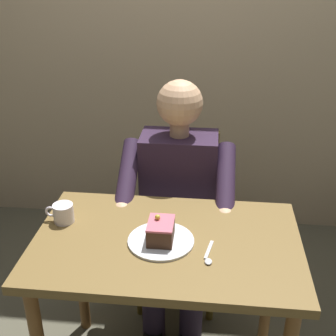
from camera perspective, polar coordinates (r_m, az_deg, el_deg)
dining_table at (r=1.75m, az=-0.16°, el=-11.99°), size 1.00×0.63×0.74m
chair at (r=2.35m, az=1.54°, el=-5.42°), size 0.42×0.42×0.89m
seated_person at (r=2.13m, az=1.19°, el=-4.56°), size 0.53×0.58×1.21m
dessert_plate at (r=1.67m, az=-0.92°, el=-9.34°), size 0.25×0.25×0.01m
cake_slice at (r=1.64m, az=-0.93°, el=-8.08°), size 0.09×0.12×0.10m
coffee_cup at (r=1.82m, az=-13.35°, el=-5.61°), size 0.12×0.08×0.08m
dessert_spoon at (r=1.60m, az=5.24°, el=-11.19°), size 0.03×0.14×0.01m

